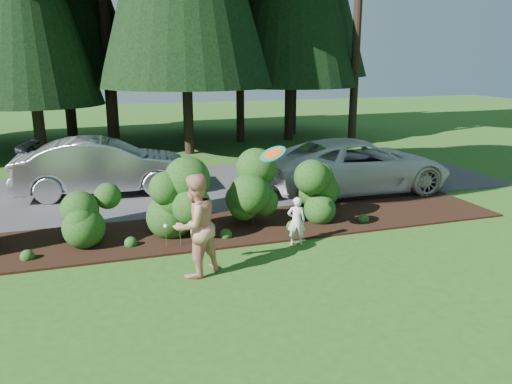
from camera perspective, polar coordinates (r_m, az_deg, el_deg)
ground at (r=8.84m, az=-3.95°, el=-11.50°), size 80.00×80.00×0.00m
mulch_bed at (r=11.76m, az=-7.88°, el=-4.60°), size 16.00×2.50×0.05m
driveway at (r=15.80m, az=-10.68°, el=0.31°), size 22.00×6.00×0.03m
shrub_row at (r=11.57m, az=-4.17°, el=-0.75°), size 6.53×1.60×1.61m
lily_cluster at (r=10.77m, az=-8.71°, el=-3.83°), size 0.69×0.09×0.57m
car_silver_wagon at (r=15.48m, az=-16.99°, el=2.82°), size 5.10×1.96×1.66m
car_white_suv at (r=15.44m, az=11.43°, el=3.03°), size 5.75×2.68×1.59m
car_dark_suv at (r=16.76m, az=-16.77°, el=3.33°), size 5.18×2.68×1.44m
child at (r=10.85m, az=4.64°, el=-3.33°), size 0.46×0.37×1.08m
adult at (r=9.25m, az=-6.96°, el=-3.84°), size 1.18×1.10×1.94m
frisbee at (r=10.39m, az=1.94°, el=4.39°), size 0.56×0.57×0.35m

